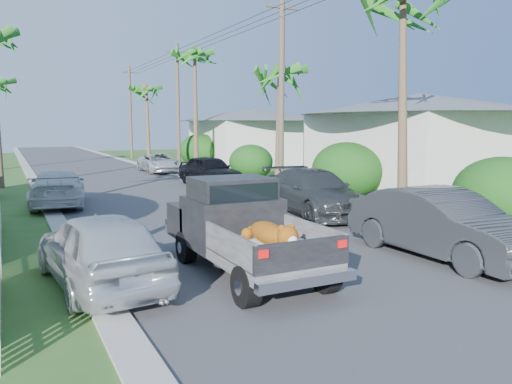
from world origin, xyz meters
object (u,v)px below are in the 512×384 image
parked_car_rn (442,225)px  utility_pole_b (281,95)px  parked_car_rm (314,193)px  parked_car_lf (58,189)px  palm_r_c (195,53)px  palm_r_d (147,88)px  parked_car_rd (159,163)px  parked_car_ln (100,249)px  house_right_far (257,139)px  utility_pole_d (130,112)px  palm_r_b (279,70)px  house_right_near (418,145)px  parked_car_rf (210,171)px  utility_pole_c (178,106)px  pickup_truck (237,225)px

parked_car_rn → utility_pole_b: bearing=79.0°
parked_car_rm → parked_car_lf: size_ratio=1.11×
parked_car_rn → palm_r_c: bearing=82.8°
parked_car_lf → palm_r_d: (10.42, 25.74, 6.02)m
parked_car_rm → parked_car_rd: size_ratio=1.16×
palm_r_c → utility_pole_b: bearing=-92.6°
utility_pole_b → parked_car_ln: bearing=-134.6°
parked_car_rm → house_right_far: house_right_far is taller
parked_car_lf → palm_r_c: bearing=-123.0°
parked_car_rm → utility_pole_d: (1.38, 34.85, 3.80)m
parked_car_ln → palm_r_b: (10.76, 11.88, 5.18)m
parked_car_rd → palm_r_c: bearing=-18.5°
house_right_near → parked_car_ln: bearing=-152.6°
parked_car_ln → utility_pole_b: (9.76, 9.88, 3.83)m
parked_car_rf → utility_pole_c: 10.61m
parked_car_rf → utility_pole_d: utility_pole_d is taller
parked_car_ln → parked_car_rf: bearing=-124.4°
parked_car_rm → parked_car_rf: 10.05m
parked_car_lf → palm_r_b: (10.52, 0.74, 5.23)m
palm_r_d → pickup_truck: bearing=-101.8°
palm_r_b → house_right_near: 7.99m
house_right_far → utility_pole_b: size_ratio=1.00×
house_right_far → utility_pole_d: utility_pole_d is taller
pickup_truck → utility_pole_b: size_ratio=0.57×
pickup_truck → utility_pole_d: utility_pole_d is taller
pickup_truck → parked_car_rn: bearing=-15.6°
parked_car_rf → palm_r_c: 10.89m
palm_r_b → parked_car_ln: bearing=-132.2°
parked_car_rf → pickup_truck: bearing=-116.9°
house_right_near → utility_pole_c: 17.79m
palm_r_b → utility_pole_b: bearing=-116.6°
palm_r_b → palm_r_c: (-0.40, 11.00, 2.16)m
palm_r_d → utility_pole_b: (-0.90, -27.00, -2.14)m
parked_car_rm → house_right_near: bearing=29.8°
house_right_near → house_right_far: (0.00, 18.00, -0.10)m
parked_car_rm → parked_car_ln: bearing=-142.8°
house_right_far → palm_r_c: bearing=-149.5°
parked_car_ln → parked_car_rm: bearing=-154.6°
palm_r_c → utility_pole_d: (-0.60, 17.00, -3.51)m
parked_car_rd → utility_pole_d: 16.70m
parked_car_rf → palm_r_b: palm_r_b is taller
parked_car_rn → parked_car_ln: size_ratio=1.12×
palm_r_b → house_right_near: size_ratio=0.80×
palm_r_b → utility_pole_d: bearing=92.0°
utility_pole_b → utility_pole_d: bearing=90.0°
palm_r_d → utility_pole_b: size_ratio=0.89×
house_right_far → pickup_truck: bearing=-117.7°
pickup_truck → utility_pole_b: 12.63m
palm_r_b → utility_pole_c: bearing=94.4°
pickup_truck → palm_r_d: size_ratio=0.64×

